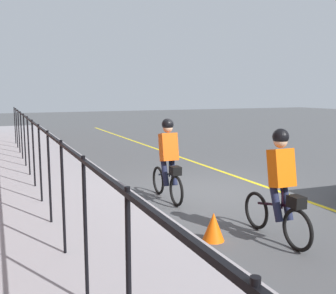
{
  "coord_description": "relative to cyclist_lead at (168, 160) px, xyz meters",
  "views": [
    {
      "loc": [
        -7.88,
        4.6,
        2.39
      ],
      "look_at": [
        1.04,
        0.6,
        1.0
      ],
      "focal_mm": 41.41,
      "sensor_mm": 36.0,
      "label": 1
    }
  ],
  "objects": [
    {
      "name": "lane_line_centre",
      "position": [
        0.26,
        -2.78,
        -0.91
      ],
      "size": [
        36.0,
        0.12,
        0.01
      ],
      "primitive_type": "cube",
      "color": "yellow",
      "rests_on": "ground"
    },
    {
      "name": "ground_plane",
      "position": [
        0.26,
        -1.18,
        -0.91
      ],
      "size": [
        80.0,
        80.0,
        0.0
      ],
      "primitive_type": "plane",
      "color": "#454649"
    },
    {
      "name": "sidewalk",
      "position": [
        0.26,
        2.22,
        -0.84
      ],
      "size": [
        40.0,
        3.2,
        0.15
      ],
      "primitive_type": "cube",
      "color": "gray",
      "rests_on": "ground"
    },
    {
      "name": "iron_fence",
      "position": [
        1.26,
        2.62,
        0.38
      ],
      "size": [
        18.57,
        0.04,
        1.6
      ],
      "color": "black",
      "rests_on": "sidewalk"
    },
    {
      "name": "cyclist_lead",
      "position": [
        0.0,
        0.0,
        0.0
      ],
      "size": [
        1.71,
        0.37,
        1.83
      ],
      "rotation": [
        0.0,
        0.0,
        -0.03
      ],
      "color": "black",
      "rests_on": "ground"
    },
    {
      "name": "cyclist_follow",
      "position": [
        -2.86,
        -0.67,
        0.0
      ],
      "size": [
        1.71,
        0.37,
        1.83
      ],
      "rotation": [
        0.0,
        0.0,
        -0.03
      ],
      "color": "black",
      "rests_on": "ground"
    },
    {
      "name": "traffic_cone_near",
      "position": [
        -2.43,
        0.29,
        -0.68
      ],
      "size": [
        0.36,
        0.36,
        0.47
      ],
      "primitive_type": "cone",
      "color": "#EF5A0A",
      "rests_on": "ground"
    }
  ]
}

